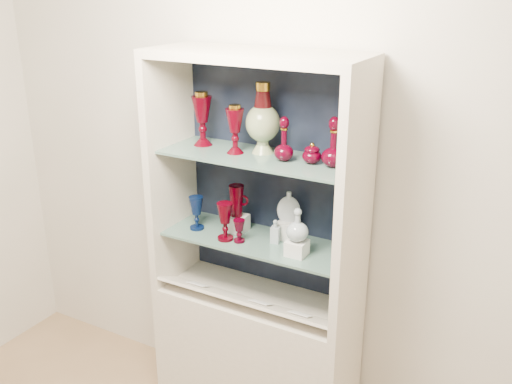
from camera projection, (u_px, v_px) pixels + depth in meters
The scene contains 30 objects.
wall_back at pixel (278, 159), 2.79m from camera, with size 3.50×0.02×2.80m, color beige.
cabinet_base at pixel (256, 358), 2.96m from camera, with size 1.00×0.40×0.75m, color beige.
cabinet_back_panel at pixel (275, 175), 2.79m from camera, with size 0.98×0.02×1.15m, color black.
cabinet_side_left at pixel (172, 171), 2.85m from camera, with size 0.04×0.40×1.15m, color beige.
cabinet_side_right at pixel (355, 206), 2.42m from camera, with size 0.04×0.40×1.15m, color beige.
cabinet_top_cap at pixel (256, 56), 2.43m from camera, with size 1.00×0.40×0.04m, color beige.
shelf_lower at pixel (258, 240), 2.75m from camera, with size 0.92×0.34×0.01m, color slate.
shelf_upper at pixel (258, 157), 2.60m from camera, with size 0.92×0.34×0.01m, color slate.
label_ledge at pixel (245, 300), 2.73m from camera, with size 0.92×0.18×0.01m, color beige.
label_card_0 at pixel (198, 284), 2.85m from camera, with size 0.10×0.07×0.00m, color white.
label_card_1 at pixel (260, 302), 2.69m from camera, with size 0.10×0.07×0.00m, color white.
label_card_2 at pixel (300, 314), 2.60m from camera, with size 0.10×0.07×0.00m, color white.
pedestal_lamp_left at pixel (202, 119), 2.73m from camera, with size 0.10×0.10×0.26m, color #49000B, non-canonical shape.
pedestal_lamp_right at pixel (235, 129), 2.60m from camera, with size 0.09×0.09×0.23m, color #49000B, non-canonical shape.
enamel_urn at pixel (263, 118), 2.59m from camera, with size 0.16×0.16×0.33m, color #0D3E18, non-canonical shape.
ruby_decanter_a at pixel (284, 136), 2.49m from camera, with size 0.09×0.09×0.22m, color #440011, non-canonical shape.
ruby_decanter_b at pixel (334, 141), 2.41m from camera, with size 0.10×0.10×0.23m, color #440011, non-canonical shape.
lidded_bowl at pixel (312, 153), 2.48m from camera, with size 0.09×0.09×0.10m, color #440011, non-canonical shape.
cobalt_goblet at pixel (196, 213), 2.83m from camera, with size 0.07×0.07×0.17m, color #0A1940, non-canonical shape.
ruby_goblet_tall at pixel (225, 221), 2.71m from camera, with size 0.08×0.08×0.19m, color #49000B, non-canonical shape.
ruby_goblet_small at pixel (239, 231), 2.70m from camera, with size 0.06×0.06×0.11m, color #440011, non-canonical shape.
riser_ruby_pitcher at pixel (237, 223), 2.83m from camera, with size 0.10×0.10×0.08m, color silver.
ruby_pitcher at pixel (237, 201), 2.79m from camera, with size 0.12×0.08×0.16m, color #49000B, non-canonical shape.
clear_square_bottle at pixel (275, 231), 2.69m from camera, with size 0.04×0.04×0.12m, color #97A8B0, non-canonical shape.
riser_flat_flask at pixel (288, 230), 2.74m from camera, with size 0.09×0.09×0.09m, color silver.
flat_flask at pixel (289, 206), 2.70m from camera, with size 0.11×0.04×0.15m, color silver, non-canonical shape.
riser_clear_round_decanter at pixel (297, 248), 2.58m from camera, with size 0.09×0.09×0.07m, color silver.
clear_round_decanter at pixel (297, 226), 2.54m from camera, with size 0.10×0.10×0.15m, color #97A8B0, non-canonical shape.
riser_cameo_medallion at pixel (354, 240), 2.62m from camera, with size 0.08×0.08×0.10m, color silver.
cameo_medallion at pixel (355, 217), 2.58m from camera, with size 0.10×0.04×0.12m, color black, non-canonical shape.
Camera 1 is at (1.20, -0.64, 2.22)m, focal length 40.00 mm.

